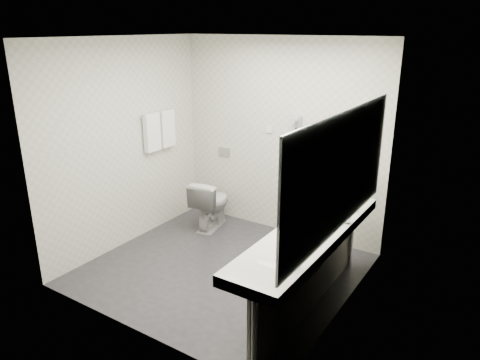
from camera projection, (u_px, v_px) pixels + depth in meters
The scene contains 31 objects.
floor at pixel (222, 269), 5.10m from camera, with size 2.80×2.80×0.00m, color #26252A.
ceiling at pixel (218, 37), 4.29m from camera, with size 2.80×2.80×0.00m, color silver.
wall_back at pixel (279, 138), 5.72m from camera, with size 2.80×2.80×0.00m, color beige.
wall_front at pixel (127, 202), 3.66m from camera, with size 2.80×2.80×0.00m, color beige.
wall_left at pixel (125, 145), 5.41m from camera, with size 2.60×2.60×0.00m, color beige.
wall_right at pixel (350, 188), 3.97m from camera, with size 2.60×2.60×0.00m, color beige.
vanity_counter at pixel (309, 235), 4.10m from camera, with size 0.55×2.20×0.10m, color silver.
vanity_panel at pixel (309, 277), 4.23m from camera, with size 0.03×2.15×0.75m, color gray.
vanity_post_near at pixel (254, 340), 3.39m from camera, with size 0.06×0.06×0.75m, color silver.
vanity_post_far at pixel (351, 237), 5.03m from camera, with size 0.06×0.06×0.75m, color silver.
mirror at pixel (341, 172), 3.76m from camera, with size 0.02×2.20×1.05m, color #B2BCC6.
basin_near at pixel (274, 262), 3.57m from camera, with size 0.40×0.31×0.05m, color silver.
basin_far at pixel (336, 209), 4.60m from camera, with size 0.40×0.31×0.05m, color silver.
faucet_near at pixel (297, 258), 3.44m from camera, with size 0.04×0.04×0.15m, color silver.
faucet_far at pixel (355, 205), 4.47m from camera, with size 0.04×0.04×0.15m, color silver.
soap_bottle_a at pixel (318, 222), 4.14m from camera, with size 0.05×0.05×0.10m, color beige.
soap_bottle_c at pixel (321, 230), 3.95m from camera, with size 0.05×0.05×0.12m, color beige.
glass_left at pixel (329, 216), 4.23m from camera, with size 0.07×0.07×0.12m, color silver.
glass_right at pixel (348, 217), 4.22m from camera, with size 0.06×0.06×0.12m, color silver.
toilet at pixel (211, 203), 6.07m from camera, with size 0.38×0.67×0.68m, color silver.
flush_plate at pixel (224, 152), 6.25m from camera, with size 0.18×0.02×0.12m, color #B2B5BA.
pedal_bin at pixel (289, 234), 5.64m from camera, with size 0.20×0.20×0.28m, color #B2B5BA.
bin_lid at pixel (290, 223), 5.60m from camera, with size 0.20×0.20×0.01m, color #B2B5BA.
towel_rail at pixel (158, 113), 5.73m from camera, with size 0.02×0.02×0.62m, color silver.
towel_near at pixel (152, 132), 5.68m from camera, with size 0.07×0.24×0.48m, color white.
towel_far at pixel (167, 128), 5.91m from camera, with size 0.07×0.24×0.48m, color white.
dryer_cradle at pixel (297, 121), 5.49m from camera, with size 0.10×0.04×0.14m, color #9C9CA2.
dryer_barrel at pixel (295, 120), 5.43m from camera, with size 0.08×0.08×0.14m, color #9C9CA2.
dryer_cord at pixel (296, 142), 5.56m from camera, with size 0.02×0.02×0.35m, color black.
switch_plate_a at pixel (269, 129), 5.76m from camera, with size 0.09×0.02×0.09m, color silver.
switch_plate_b at pixel (320, 136), 5.40m from camera, with size 0.09×0.02×0.09m, color silver.
Camera 1 is at (2.62, -3.66, 2.61)m, focal length 33.83 mm.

